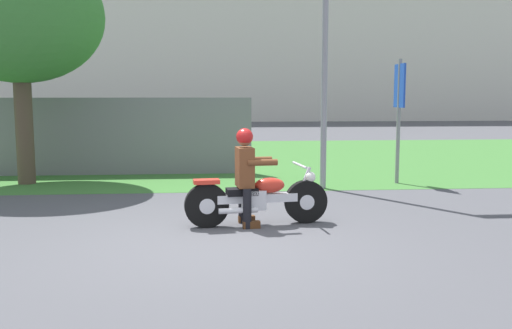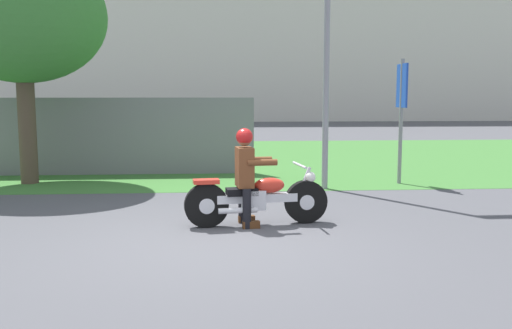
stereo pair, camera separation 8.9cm
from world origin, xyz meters
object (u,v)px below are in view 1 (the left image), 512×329
Objects in this scene: tree_roadside at (19,16)px; sign_banner at (399,102)px; rider_lead at (246,169)px; motorcycle_lead at (258,199)px.

tree_roadside is 1.86× the size of sign_banner.
rider_lead is 0.54× the size of sign_banner.
rider_lead is 5.05m from sign_banner.
sign_banner is (3.44, 3.59, 0.91)m from rider_lead.
rider_lead is (-0.17, -0.02, 0.43)m from motorcycle_lead.
sign_banner reaches higher than motorcycle_lead.
sign_banner reaches higher than rider_lead.
sign_banner is (3.27, 3.57, 1.34)m from motorcycle_lead.
sign_banner is at bearing -4.42° from tree_roadside.
tree_roadside reaches higher than rider_lead.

